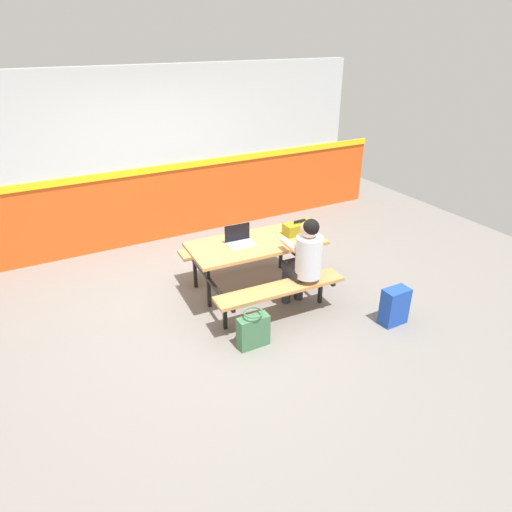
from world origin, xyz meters
The scene contains 8 objects.
ground_plane centered at (0.00, 0.00, -0.01)m, with size 10.00×10.00×0.02m, color gray.
accent_backdrop centered at (0.00, 2.27, 1.25)m, with size 8.00×0.14×2.60m.
picnic_table_main centered at (0.48, 0.00, 0.57)m, with size 1.65×1.62×0.74m.
student_nearer centered at (0.80, -0.57, 0.71)m, with size 0.37×0.53×1.21m.
laptop_silver centered at (0.29, 0.05, 0.79)m, with size 0.33×0.24×0.22m.
toolbox_grey centered at (1.08, -0.03, 0.81)m, with size 0.40×0.18×0.18m.
backpack_dark centered at (1.57, -1.28, 0.22)m, with size 0.30×0.22×0.44m.
tote_bag_bright centered at (-0.04, -0.90, 0.19)m, with size 0.34×0.21×0.43m.
Camera 1 is at (-1.88, -4.34, 3.04)m, focal length 31.84 mm.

